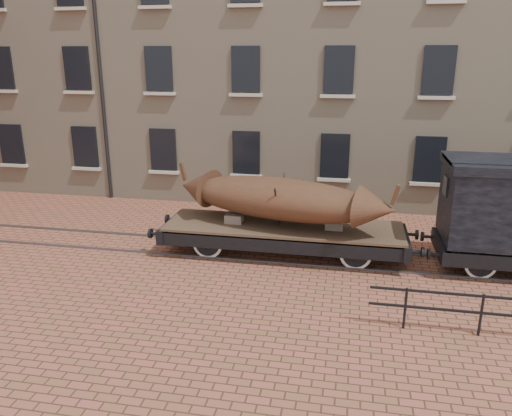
# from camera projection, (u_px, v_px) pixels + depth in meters

# --- Properties ---
(ground) EXTENTS (90.00, 90.00, 0.00)m
(ground) POSITION_uv_depth(u_px,v_px,m) (292.00, 255.00, 15.43)
(ground) COLOR brown
(warehouse_cream) EXTENTS (40.00, 10.19, 14.00)m
(warehouse_cream) POSITION_uv_depth(u_px,v_px,m) (390.00, 29.00, 22.18)
(warehouse_cream) COLOR #BCAA8E
(warehouse_cream) RESTS_ON ground
(rail_track) EXTENTS (30.00, 1.52, 0.06)m
(rail_track) POSITION_uv_depth(u_px,v_px,m) (292.00, 254.00, 15.42)
(rail_track) COLOR #59595E
(rail_track) RESTS_ON ground
(flatcar_wagon) EXTENTS (8.12, 2.20, 1.23)m
(flatcar_wagon) POSITION_uv_depth(u_px,v_px,m) (283.00, 231.00, 15.25)
(flatcar_wagon) COLOR brown
(flatcar_wagon) RESTS_ON ground
(iron_boat) EXTENTS (6.93, 3.25, 1.65)m
(iron_boat) POSITION_uv_depth(u_px,v_px,m) (280.00, 198.00, 14.97)
(iron_boat) COLOR #572C1C
(iron_boat) RESTS_ON flatcar_wagon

